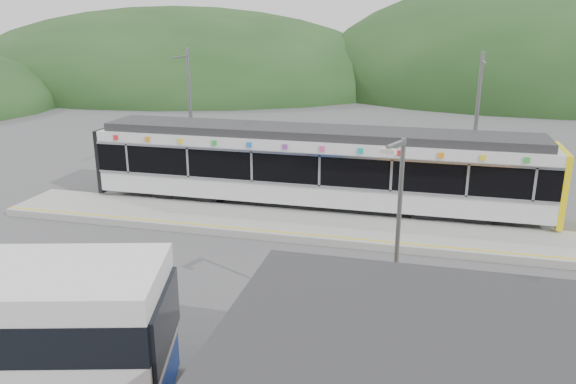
# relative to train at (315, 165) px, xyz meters

# --- Properties ---
(ground) EXTENTS (120.00, 120.00, 0.00)m
(ground) POSITION_rel_train_xyz_m (-0.09, -6.00, -2.06)
(ground) COLOR #4C4C4F
(ground) RESTS_ON ground
(hills) EXTENTS (146.00, 149.00, 26.00)m
(hills) POSITION_rel_train_xyz_m (6.10, -0.71, -2.06)
(hills) COLOR #1E3D19
(hills) RESTS_ON ground
(platform) EXTENTS (26.00, 3.20, 0.30)m
(platform) POSITION_rel_train_xyz_m (-0.09, -2.70, -1.91)
(platform) COLOR #9E9E99
(platform) RESTS_ON ground
(yellow_line) EXTENTS (26.00, 0.10, 0.01)m
(yellow_line) POSITION_rel_train_xyz_m (-0.09, -4.00, -1.76)
(yellow_line) COLOR yellow
(yellow_line) RESTS_ON platform
(train) EXTENTS (20.44, 3.01, 3.74)m
(train) POSITION_rel_train_xyz_m (0.00, 0.00, 0.00)
(train) COLOR black
(train) RESTS_ON ground
(catenary_mast_west) EXTENTS (0.18, 1.80, 7.00)m
(catenary_mast_west) POSITION_rel_train_xyz_m (-7.09, 2.56, 1.58)
(catenary_mast_west) COLOR slate
(catenary_mast_west) RESTS_ON ground
(catenary_mast_east) EXTENTS (0.18, 1.80, 7.00)m
(catenary_mast_east) POSITION_rel_train_xyz_m (6.91, 2.56, 1.58)
(catenary_mast_east) COLOR slate
(catenary_mast_east) RESTS_ON ground
(lamp_post) EXTENTS (0.45, 1.04, 5.54)m
(lamp_post) POSITION_rel_train_xyz_m (4.23, -10.21, 1.25)
(lamp_post) COLOR slate
(lamp_post) RESTS_ON ground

